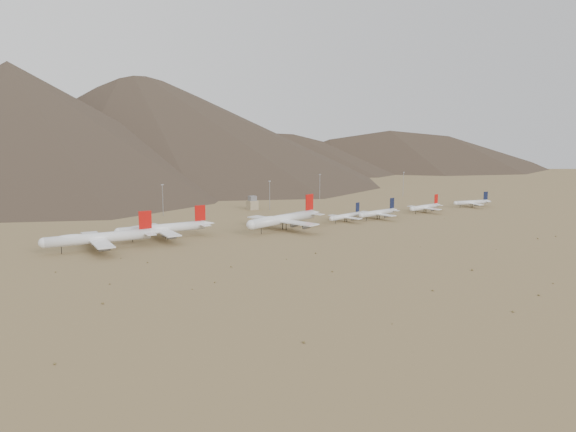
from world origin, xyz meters
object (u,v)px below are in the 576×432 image
widebody_east (283,219)px  narrowbody_a (346,216)px  widebody_west (100,238)px  narrowbody_b (379,213)px  widebody_centre (163,228)px  control_tower (252,204)px

widebody_east → narrowbody_a: 59.22m
widebody_west → narrowbody_b: size_ratio=1.55×
widebody_west → widebody_east: (125.06, -0.32, 0.51)m
widebody_centre → narrowbody_a: size_ratio=1.70×
widebody_west → widebody_east: bearing=2.8°
narrowbody_a → control_tower: bearing=92.5°
widebody_east → control_tower: (29.51, 99.79, -2.46)m
narrowbody_a → widebody_west: bearing=166.7°
widebody_west → control_tower: size_ratio=5.92×
narrowbody_a → narrowbody_b: size_ratio=0.86×
widebody_west → widebody_centre: (42.91, 13.04, -0.40)m
widebody_east → narrowbody_b: size_ratio=1.61×
narrowbody_b → widebody_centre: bearing=166.9°
widebody_centre → control_tower: 141.22m
widebody_east → narrowbody_a: widebody_east is taller
narrowbody_b → control_tower: (-59.21, 97.82, 0.38)m
widebody_west → narrowbody_a: size_ratio=1.80×
narrowbody_b → control_tower: size_ratio=3.82×
widebody_west → widebody_east: size_ratio=0.96×
widebody_centre → narrowbody_a: bearing=-2.3°
narrowbody_a → control_tower: (-29.40, 94.94, 0.99)m
widebody_east → narrowbody_b: widebody_east is taller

